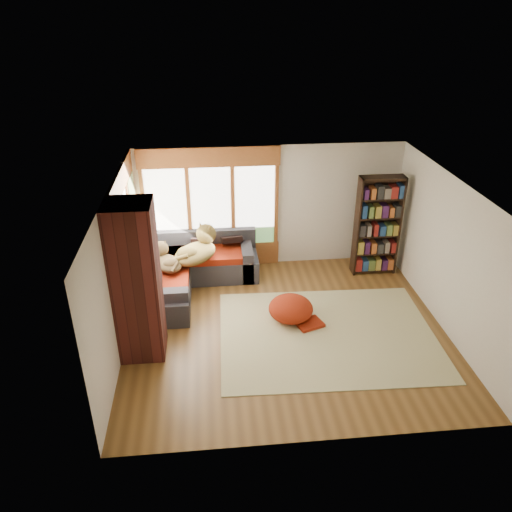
{
  "coord_description": "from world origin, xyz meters",
  "views": [
    {
      "loc": [
        -1.24,
        -7.08,
        5.18
      ],
      "look_at": [
        -0.42,
        1.0,
        0.95
      ],
      "focal_mm": 35.0,
      "sensor_mm": 36.0,
      "label": 1
    }
  ],
  "objects_px": {
    "sectional_sofa": "(176,272)",
    "area_rug": "(327,334)",
    "dog_brindle": "(166,261)",
    "bookshelf": "(377,226)",
    "pouf": "(291,308)",
    "dog_tan": "(198,249)",
    "brick_chimney": "(136,282)"
  },
  "relations": [
    {
      "from": "sectional_sofa",
      "to": "pouf",
      "type": "relative_size",
      "value": 2.75
    },
    {
      "from": "brick_chimney",
      "to": "bookshelf",
      "type": "bearing_deg",
      "value": 26.07
    },
    {
      "from": "bookshelf",
      "to": "dog_brindle",
      "type": "height_order",
      "value": "bookshelf"
    },
    {
      "from": "sectional_sofa",
      "to": "dog_brindle",
      "type": "bearing_deg",
      "value": -110.89
    },
    {
      "from": "sectional_sofa",
      "to": "pouf",
      "type": "distance_m",
      "value": 2.51
    },
    {
      "from": "area_rug",
      "to": "pouf",
      "type": "distance_m",
      "value": 0.8
    },
    {
      "from": "brick_chimney",
      "to": "dog_brindle",
      "type": "xyz_separation_m",
      "value": [
        0.3,
        1.7,
        -0.56
      ]
    },
    {
      "from": "dog_brindle",
      "to": "bookshelf",
      "type": "bearing_deg",
      "value": -111.01
    },
    {
      "from": "sectional_sofa",
      "to": "area_rug",
      "type": "relative_size",
      "value": 0.6
    },
    {
      "from": "brick_chimney",
      "to": "sectional_sofa",
      "type": "xyz_separation_m",
      "value": [
        0.45,
        2.05,
        -1.0
      ]
    },
    {
      "from": "brick_chimney",
      "to": "area_rug",
      "type": "xyz_separation_m",
      "value": [
        3.09,
        0.12,
        -1.29
      ]
    },
    {
      "from": "bookshelf",
      "to": "dog_tan",
      "type": "distance_m",
      "value": 3.65
    },
    {
      "from": "pouf",
      "to": "dog_brindle",
      "type": "bearing_deg",
      "value": 154.84
    },
    {
      "from": "bookshelf",
      "to": "pouf",
      "type": "relative_size",
      "value": 2.62
    },
    {
      "from": "pouf",
      "to": "area_rug",
      "type": "bearing_deg",
      "value": -43.88
    },
    {
      "from": "brick_chimney",
      "to": "pouf",
      "type": "height_order",
      "value": "brick_chimney"
    },
    {
      "from": "area_rug",
      "to": "pouf",
      "type": "relative_size",
      "value": 4.59
    },
    {
      "from": "brick_chimney",
      "to": "pouf",
      "type": "relative_size",
      "value": 3.25
    },
    {
      "from": "brick_chimney",
      "to": "dog_brindle",
      "type": "bearing_deg",
      "value": 79.86
    },
    {
      "from": "dog_tan",
      "to": "dog_brindle",
      "type": "height_order",
      "value": "dog_tan"
    },
    {
      "from": "bookshelf",
      "to": "pouf",
      "type": "height_order",
      "value": "bookshelf"
    },
    {
      "from": "pouf",
      "to": "brick_chimney",
      "type": "bearing_deg",
      "value": -165.5
    },
    {
      "from": "sectional_sofa",
      "to": "dog_brindle",
      "type": "height_order",
      "value": "dog_brindle"
    },
    {
      "from": "area_rug",
      "to": "bookshelf",
      "type": "xyz_separation_m",
      "value": [
        1.45,
        2.1,
        1.04
      ]
    },
    {
      "from": "brick_chimney",
      "to": "area_rug",
      "type": "height_order",
      "value": "brick_chimney"
    },
    {
      "from": "area_rug",
      "to": "bookshelf",
      "type": "height_order",
      "value": "bookshelf"
    },
    {
      "from": "area_rug",
      "to": "dog_tan",
      "type": "distance_m",
      "value": 2.99
    },
    {
      "from": "sectional_sofa",
      "to": "pouf",
      "type": "height_order",
      "value": "sectional_sofa"
    },
    {
      "from": "dog_tan",
      "to": "pouf",
      "type": "bearing_deg",
      "value": -88.89
    },
    {
      "from": "pouf",
      "to": "dog_brindle",
      "type": "distance_m",
      "value": 2.52
    },
    {
      "from": "bookshelf",
      "to": "dog_brindle",
      "type": "distance_m",
      "value": 4.28
    },
    {
      "from": "bookshelf",
      "to": "sectional_sofa",
      "type": "bearing_deg",
      "value": -177.58
    }
  ]
}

